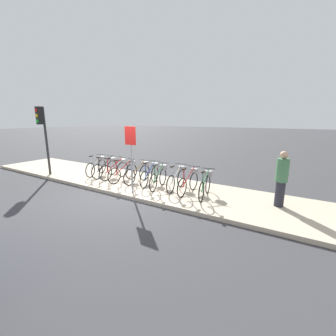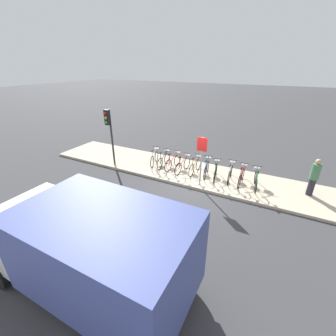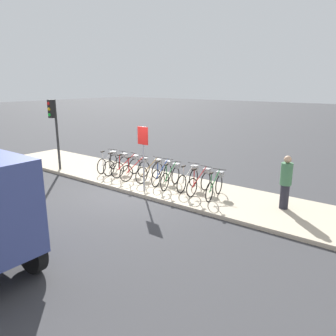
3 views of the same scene
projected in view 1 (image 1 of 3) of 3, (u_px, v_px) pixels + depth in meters
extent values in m
plane|color=#38383A|center=(118.00, 197.00, 7.71)|extent=(120.00, 120.00, 0.00)
cube|color=#B7A88E|center=(144.00, 185.00, 8.88)|extent=(17.32, 2.85, 0.12)
torus|color=black|center=(90.00, 170.00, 9.67)|extent=(0.20, 0.64, 0.65)
torus|color=black|center=(102.00, 166.00, 10.50)|extent=(0.20, 0.64, 0.65)
cylinder|color=silver|center=(96.00, 162.00, 10.03)|extent=(0.27, 0.88, 0.55)
cylinder|color=silver|center=(92.00, 163.00, 9.73)|extent=(0.04, 0.04, 0.58)
cube|color=black|center=(91.00, 156.00, 9.66)|extent=(0.12, 0.21, 0.04)
cylinder|color=#262626|center=(101.00, 154.00, 10.38)|extent=(0.45, 0.14, 0.02)
cube|color=gray|center=(102.00, 158.00, 10.47)|extent=(0.28, 0.26, 0.18)
torus|color=black|center=(97.00, 172.00, 9.38)|extent=(0.07, 0.65, 0.65)
torus|color=black|center=(112.00, 168.00, 10.14)|extent=(0.07, 0.65, 0.65)
cylinder|color=black|center=(105.00, 164.00, 9.71)|extent=(0.08, 0.90, 0.55)
cylinder|color=black|center=(99.00, 164.00, 9.43)|extent=(0.03, 0.03, 0.58)
cube|color=black|center=(98.00, 157.00, 9.36)|extent=(0.08, 0.20, 0.04)
cylinder|color=#262626|center=(111.00, 156.00, 10.02)|extent=(0.46, 0.05, 0.02)
cube|color=gray|center=(112.00, 160.00, 10.11)|extent=(0.25, 0.21, 0.18)
torus|color=black|center=(106.00, 173.00, 9.16)|extent=(0.11, 0.65, 0.65)
torus|color=black|center=(123.00, 169.00, 9.83)|extent=(0.11, 0.65, 0.65)
cylinder|color=red|center=(114.00, 165.00, 9.44)|extent=(0.14, 0.90, 0.55)
cylinder|color=red|center=(108.00, 166.00, 9.19)|extent=(0.04, 0.04, 0.58)
cube|color=black|center=(107.00, 158.00, 9.12)|extent=(0.09, 0.21, 0.04)
cylinder|color=#262626|center=(122.00, 157.00, 9.71)|extent=(0.46, 0.08, 0.02)
cube|color=gray|center=(123.00, 161.00, 9.79)|extent=(0.26, 0.23, 0.18)
torus|color=black|center=(114.00, 176.00, 8.71)|extent=(0.11, 0.65, 0.65)
torus|color=black|center=(131.00, 172.00, 9.40)|extent=(0.11, 0.65, 0.65)
cylinder|color=red|center=(123.00, 167.00, 9.00)|extent=(0.13, 0.90, 0.55)
cylinder|color=red|center=(116.00, 168.00, 8.75)|extent=(0.04, 0.04, 0.58)
cube|color=black|center=(116.00, 160.00, 8.68)|extent=(0.09, 0.21, 0.04)
cylinder|color=#262626|center=(131.00, 159.00, 9.28)|extent=(0.46, 0.08, 0.02)
cube|color=gray|center=(132.00, 163.00, 9.35)|extent=(0.26, 0.23, 0.18)
torus|color=black|center=(130.00, 177.00, 8.50)|extent=(0.06, 0.65, 0.65)
torus|color=black|center=(145.00, 173.00, 9.22)|extent=(0.06, 0.65, 0.65)
cylinder|color=olive|center=(137.00, 169.00, 8.81)|extent=(0.06, 0.90, 0.55)
cylinder|color=olive|center=(131.00, 169.00, 8.54)|extent=(0.03, 0.03, 0.58)
cube|color=black|center=(131.00, 161.00, 8.47)|extent=(0.08, 0.20, 0.04)
cylinder|color=#262626|center=(144.00, 160.00, 9.10)|extent=(0.46, 0.04, 0.02)
cube|color=gray|center=(145.00, 164.00, 9.18)|extent=(0.25, 0.21, 0.18)
torus|color=black|center=(144.00, 180.00, 8.18)|extent=(0.14, 0.65, 0.65)
torus|color=black|center=(155.00, 174.00, 8.98)|extent=(0.14, 0.65, 0.65)
cylinder|color=navy|center=(150.00, 170.00, 8.52)|extent=(0.18, 0.90, 0.55)
cylinder|color=navy|center=(146.00, 171.00, 8.23)|extent=(0.04, 0.04, 0.58)
cube|color=black|center=(145.00, 163.00, 8.16)|extent=(0.10, 0.21, 0.04)
cylinder|color=#262626|center=(155.00, 161.00, 8.86)|extent=(0.46, 0.10, 0.02)
cube|color=gray|center=(155.00, 165.00, 8.94)|extent=(0.27, 0.24, 0.18)
torus|color=black|center=(153.00, 183.00, 7.79)|extent=(0.16, 0.64, 0.65)
torus|color=black|center=(163.00, 177.00, 8.60)|extent=(0.16, 0.64, 0.65)
cylinder|color=#267238|center=(158.00, 173.00, 8.14)|extent=(0.20, 0.89, 0.55)
cylinder|color=#267238|center=(155.00, 174.00, 7.84)|extent=(0.04, 0.04, 0.58)
cube|color=black|center=(155.00, 165.00, 7.77)|extent=(0.11, 0.21, 0.04)
cylinder|color=#262626|center=(163.00, 163.00, 8.48)|extent=(0.46, 0.11, 0.02)
cube|color=gray|center=(163.00, 167.00, 8.56)|extent=(0.27, 0.24, 0.18)
torus|color=black|center=(171.00, 184.00, 7.60)|extent=(0.10, 0.65, 0.65)
torus|color=black|center=(181.00, 178.00, 8.37)|extent=(0.10, 0.65, 0.65)
cylinder|color=beige|center=(176.00, 174.00, 7.93)|extent=(0.12, 0.90, 0.55)
cylinder|color=beige|center=(172.00, 175.00, 7.64)|extent=(0.03, 0.03, 0.58)
cube|color=black|center=(172.00, 166.00, 7.57)|extent=(0.09, 0.21, 0.04)
cylinder|color=#262626|center=(181.00, 164.00, 8.26)|extent=(0.46, 0.07, 0.02)
cube|color=gray|center=(182.00, 168.00, 8.34)|extent=(0.26, 0.22, 0.18)
torus|color=black|center=(182.00, 188.00, 7.25)|extent=(0.04, 0.65, 0.65)
torus|color=black|center=(194.00, 181.00, 7.99)|extent=(0.04, 0.65, 0.65)
cylinder|color=red|center=(188.00, 177.00, 7.56)|extent=(0.04, 0.90, 0.55)
cylinder|color=red|center=(184.00, 178.00, 7.29)|extent=(0.03, 0.03, 0.58)
cube|color=black|center=(184.00, 169.00, 7.22)|extent=(0.07, 0.20, 0.04)
cylinder|color=#262626|center=(194.00, 166.00, 7.87)|extent=(0.46, 0.03, 0.02)
cube|color=gray|center=(195.00, 171.00, 7.95)|extent=(0.24, 0.20, 0.18)
torus|color=black|center=(201.00, 192.00, 6.83)|extent=(0.14, 0.65, 0.65)
torus|color=black|center=(208.00, 184.00, 7.63)|extent=(0.14, 0.65, 0.65)
cylinder|color=#267238|center=(205.00, 180.00, 7.17)|extent=(0.18, 0.90, 0.55)
cylinder|color=#267238|center=(203.00, 182.00, 6.88)|extent=(0.04, 0.04, 0.58)
cube|color=black|center=(203.00, 172.00, 6.81)|extent=(0.10, 0.21, 0.04)
cylinder|color=#262626|center=(209.00, 168.00, 7.51)|extent=(0.46, 0.10, 0.02)
cube|color=gray|center=(209.00, 173.00, 7.59)|extent=(0.27, 0.24, 0.18)
cylinder|color=#23232D|center=(280.00, 194.00, 6.51)|extent=(0.26, 0.26, 0.75)
cylinder|color=#3F724C|center=(282.00, 170.00, 6.35)|extent=(0.34, 0.34, 0.66)
sphere|color=tan|center=(284.00, 155.00, 6.26)|extent=(0.22, 0.22, 0.22)
cylinder|color=#2D2D2D|center=(47.00, 141.00, 10.01)|extent=(0.10, 0.10, 3.00)
cube|color=black|center=(39.00, 116.00, 9.61)|extent=(0.24, 0.20, 0.75)
sphere|color=red|center=(36.00, 110.00, 9.48)|extent=(0.14, 0.14, 0.14)
sphere|color=gold|center=(37.00, 116.00, 9.53)|extent=(0.14, 0.14, 0.14)
sphere|color=green|center=(38.00, 121.00, 9.58)|extent=(0.14, 0.14, 0.14)
cylinder|color=#99999E|center=(132.00, 161.00, 7.48)|extent=(0.06, 0.06, 2.26)
cube|color=red|center=(130.00, 136.00, 7.28)|extent=(0.44, 0.03, 0.60)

